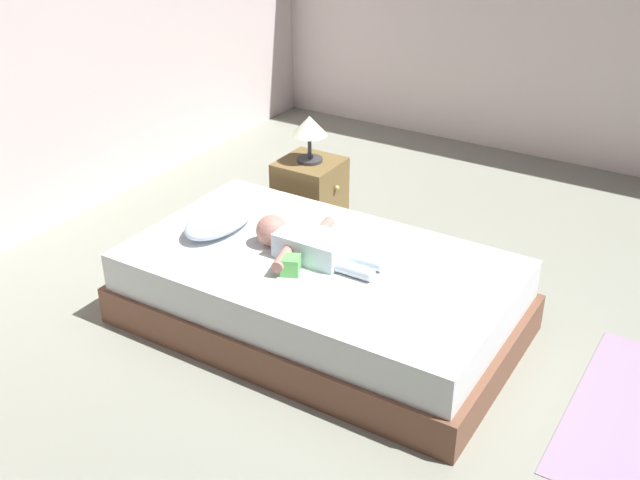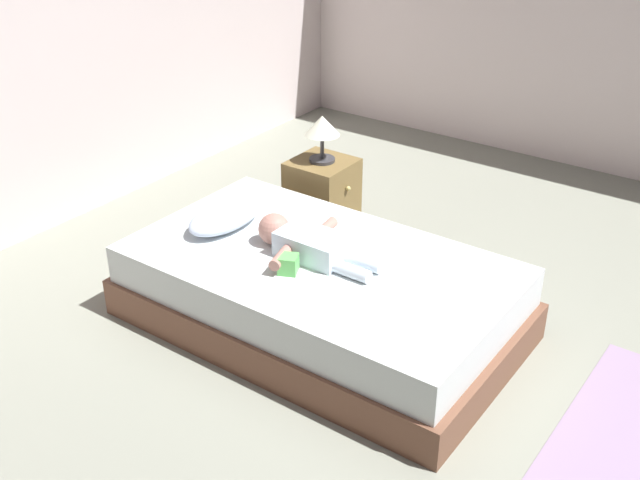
% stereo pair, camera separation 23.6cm
% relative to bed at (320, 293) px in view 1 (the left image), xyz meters
% --- Properties ---
extents(ground_plane, '(8.00, 8.00, 0.00)m').
position_rel_bed_xyz_m(ground_plane, '(-0.09, -0.90, -0.20)').
color(ground_plane, gray).
extents(bed, '(1.14, 1.97, 0.40)m').
position_rel_bed_xyz_m(bed, '(0.00, 0.00, 0.00)').
color(bed, brown).
rests_on(bed, ground_plane).
extents(pillow, '(0.49, 0.26, 0.12)m').
position_rel_bed_xyz_m(pillow, '(-0.01, 0.61, 0.26)').
color(pillow, silver).
rests_on(pillow, bed).
extents(baby, '(0.55, 0.69, 0.16)m').
position_rel_bed_xyz_m(baby, '(-0.01, 0.08, 0.27)').
color(baby, white).
rests_on(baby, bed).
extents(toothbrush, '(0.04, 0.14, 0.02)m').
position_rel_bed_xyz_m(toothbrush, '(0.21, 0.25, 0.21)').
color(toothbrush, '#3694E8').
rests_on(toothbrush, bed).
extents(nightstand, '(0.36, 0.39, 0.47)m').
position_rel_bed_xyz_m(nightstand, '(0.88, 0.61, 0.04)').
color(nightstand, brown).
rests_on(nightstand, ground_plane).
extents(lamp, '(0.22, 0.22, 0.29)m').
position_rel_bed_xyz_m(lamp, '(0.88, 0.61, 0.49)').
color(lamp, '#333338').
rests_on(lamp, nightstand).
extents(toy_block, '(0.12, 0.12, 0.09)m').
position_rel_bed_xyz_m(toy_block, '(-0.20, 0.04, 0.25)').
color(toy_block, '#61C95D').
rests_on(toy_block, bed).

